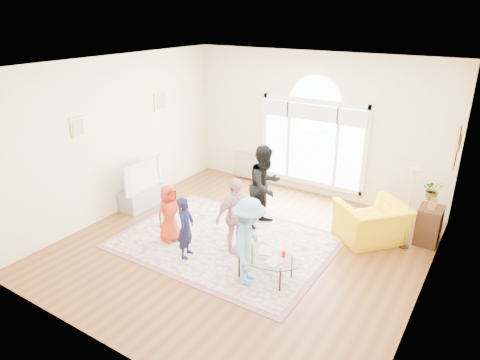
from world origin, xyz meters
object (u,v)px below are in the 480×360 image
Objects in this scene: television at (141,175)px; coffee_table at (266,256)px; armchair at (371,223)px; tv_console at (142,197)px; area_rug at (225,242)px.

television is 3.70m from coffee_table.
tv_console is at bearing -34.91° from armchair.
area_rug is 1.37m from coffee_table.
coffee_table is at bearing -14.34° from tv_console.
armchair is (4.62, 1.17, -0.37)m from television.
armchair is (4.63, 1.17, 0.16)m from tv_console.
coffee_table is 2.34m from armchair.
tv_console is 3.70m from coffee_table.
area_rug is at bearing -15.00° from armchair.
armchair is at bearing 14.24° from television.
tv_console is at bearing 172.00° from area_rug.
tv_console is 0.87× the size of coffee_table.
television is at bearing 164.44° from coffee_table.
coffee_table is 1.01× the size of armchair.
coffee_table reaches higher than tv_console.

